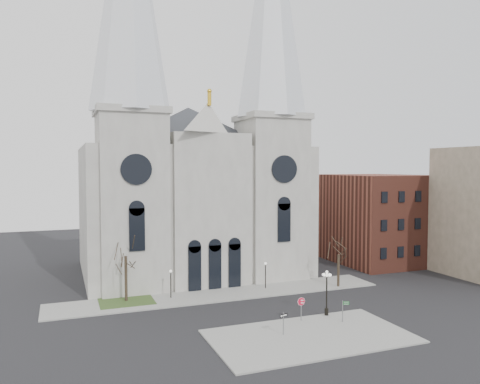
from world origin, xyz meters
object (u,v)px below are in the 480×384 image
object	(u,v)px
one_way_sign	(283,320)
street_name_sign	(343,309)
globe_lamp	(327,287)
stop_sign	(301,304)

from	to	relation	value
one_way_sign	street_name_sign	bearing A→B (deg)	-9.41
globe_lamp	street_name_sign	bearing A→B (deg)	-80.26
globe_lamp	one_way_sign	world-z (taller)	globe_lamp
stop_sign	one_way_sign	size ratio (longest dim) A/B	1.16
globe_lamp	street_name_sign	size ratio (longest dim) A/B	2.18
one_way_sign	globe_lamp	bearing A→B (deg)	9.91
globe_lamp	one_way_sign	bearing A→B (deg)	-152.42
stop_sign	one_way_sign	distance (m)	4.43
stop_sign	globe_lamp	size ratio (longest dim) A/B	0.51
one_way_sign	street_name_sign	xyz separation A→B (m)	(7.02, 1.02, -0.12)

